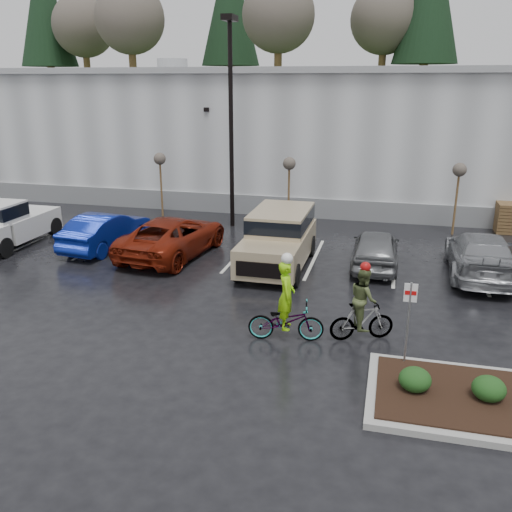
% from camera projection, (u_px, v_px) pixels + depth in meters
% --- Properties ---
extents(ground, '(120.00, 120.00, 0.00)m').
position_uv_depth(ground, '(249.00, 353.00, 13.72)').
color(ground, black).
rests_on(ground, ground).
extents(warehouse, '(60.50, 15.50, 7.20)m').
position_uv_depth(warehouse, '(342.00, 131.00, 32.86)').
color(warehouse, '#A9ACAD').
rests_on(warehouse, ground).
extents(wooded_ridge, '(80.00, 25.00, 6.00)m').
position_uv_depth(wooded_ridge, '(364.00, 118.00, 54.27)').
color(wooded_ridge, '#26411B').
rests_on(wooded_ridge, ground).
extents(lamppost, '(0.50, 1.00, 9.22)m').
position_uv_depth(lamppost, '(231.00, 102.00, 23.95)').
color(lamppost, black).
rests_on(lamppost, ground).
extents(sapling_west, '(0.60, 0.60, 3.20)m').
position_uv_depth(sapling_west, '(160.00, 162.00, 26.72)').
color(sapling_west, '#503920').
rests_on(sapling_west, ground).
extents(sapling_mid, '(0.60, 0.60, 3.20)m').
position_uv_depth(sapling_mid, '(289.00, 167.00, 25.21)').
color(sapling_mid, '#503920').
rests_on(sapling_mid, ground).
extents(sapling_east, '(0.60, 0.60, 3.20)m').
position_uv_depth(sapling_east, '(459.00, 174.00, 23.46)').
color(sapling_east, '#503920').
rests_on(sapling_east, ground).
extents(pallet_stack_a, '(1.20, 1.20, 1.35)m').
position_uv_depth(pallet_stack_a, '(510.00, 218.00, 24.44)').
color(pallet_stack_a, '#503920').
rests_on(pallet_stack_a, ground).
extents(shrub_a, '(0.70, 0.70, 0.52)m').
position_uv_depth(shrub_a, '(415.00, 379.00, 11.74)').
color(shrub_a, '#123613').
rests_on(shrub_a, curb_island).
extents(shrub_b, '(0.70, 0.70, 0.52)m').
position_uv_depth(shrub_b, '(489.00, 389.00, 11.39)').
color(shrub_b, '#123613').
rests_on(shrub_b, curb_island).
extents(fire_lane_sign, '(0.30, 0.05, 2.20)m').
position_uv_depth(fire_lane_sign, '(409.00, 315.00, 12.59)').
color(fire_lane_sign, gray).
rests_on(fire_lane_sign, ground).
extents(pickup_white, '(2.10, 5.20, 1.96)m').
position_uv_depth(pickup_white, '(13.00, 221.00, 22.68)').
color(pickup_white, silver).
rests_on(pickup_white, ground).
extents(car_blue, '(2.07, 4.66, 1.49)m').
position_uv_depth(car_blue, '(106.00, 230.00, 22.11)').
color(car_blue, navy).
rests_on(car_blue, ground).
extents(car_red, '(3.16, 5.79, 1.54)m').
position_uv_depth(car_red, '(173.00, 236.00, 21.21)').
color(car_red, maroon).
rests_on(car_red, ground).
extents(suv_tan, '(2.20, 5.10, 2.06)m').
position_uv_depth(suv_tan, '(278.00, 240.00, 19.72)').
color(suv_tan, tan).
rests_on(suv_tan, ground).
extents(car_grey, '(1.70, 4.14, 1.41)m').
position_uv_depth(car_grey, '(376.00, 248.00, 19.90)').
color(car_grey, slate).
rests_on(car_grey, ground).
extents(car_far_silver, '(2.27, 5.33, 1.53)m').
position_uv_depth(car_far_silver, '(481.00, 254.00, 19.00)').
color(car_far_silver, '#94979B').
rests_on(car_far_silver, ground).
extents(cyclist_hivis, '(2.09, 1.01, 2.43)m').
position_uv_depth(cyclist_hivis, '(286.00, 314.00, 14.23)').
color(cyclist_hivis, '#3F3F44').
rests_on(cyclist_hivis, ground).
extents(cyclist_olive, '(1.74, 1.09, 2.18)m').
position_uv_depth(cyclist_olive, '(362.00, 311.00, 14.23)').
color(cyclist_olive, '#3F3F44').
rests_on(cyclist_olive, ground).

